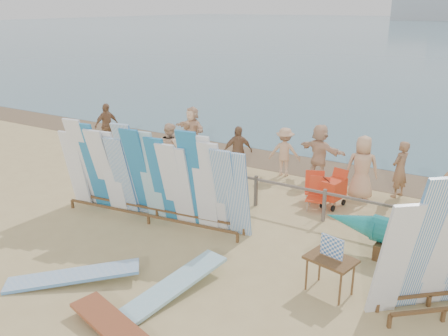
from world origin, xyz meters
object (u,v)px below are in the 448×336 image
Objects in this scene: beach_chair_left at (317,200)px; beachgoer_1 at (186,143)px; vendor_table at (330,274)px; stroller at (334,193)px; main_surfboard_rack at (150,178)px; beachgoer_2 at (171,149)px; beach_chair_right at (314,193)px; beachgoer_7 at (400,169)px; beachgoer_11 at (192,129)px; beachgoer_6 at (362,168)px; beachgoer_3 at (285,152)px; flat_board_e at (74,282)px; flat_board_b at (172,295)px; beachgoer_4 at (238,152)px; beachgoer_5 at (319,152)px; beachgoer_extra_1 at (107,126)px; side_surfboard_rack at (446,252)px.

beach_chair_left is 5.63m from beachgoer_1.
vendor_table is 1.16× the size of stroller.
main_surfboard_rack is 3.59m from beachgoer_2.
beach_chair_right is 0.56× the size of beachgoer_1.
stroller is 2.24m from beachgoer_7.
beachgoer_6 is at bearing 6.71° from beachgoer_11.
beachgoer_2 is (-5.53, -0.21, 0.47)m from stroller.
main_surfboard_rack is 5.13m from stroller.
beachgoer_6 is at bearing 19.08° from beach_chair_right.
main_surfboard_rack reaches higher than beach_chair_left.
beachgoer_2 is at bearing 15.77° from beachgoer_3.
beachgoer_6 is 7.07m from beachgoer_11.
flat_board_e is at bearing 67.90° from beachgoer_3.
flat_board_b is at bearing -51.82° from main_surfboard_rack.
beachgoer_4 is 1.11× the size of beachgoer_1.
flat_board_e is 6.71m from beachgoer_2.
beachgoer_2 is at bearing -166.19° from stroller.
beachgoer_3 is (-3.57, 5.85, 0.41)m from vendor_table.
beach_chair_right is at bearing 123.19° from beachgoer_5.
beachgoer_3 is at bearing 132.87° from flat_board_e.
beachgoer_4 is 0.97× the size of beachgoer_extra_1.
beach_chair_right is (-1.90, 4.24, -0.16)m from vendor_table.
beachgoer_11 is at bearing -27.18° from beachgoer_6.
vendor_table is 1.42× the size of beach_chair_right.
side_surfboard_rack is 1.55× the size of beachgoer_5.
flat_board_b is 1.66× the size of beachgoer_3.
side_surfboard_rack is at bearing 120.31° from beachgoer_3.
beach_chair_left is 0.51× the size of beachgoer_11.
main_surfboard_rack is at bearing 29.98° from beachgoer_6.
stroller is 5.55m from beachgoer_2.
flat_board_e is at bearing -105.60° from stroller.
flat_board_b is at bearing -43.51° from beachgoer_1.
flat_board_e is at bearing -134.08° from beach_chair_right.
beach_chair_left is 0.53× the size of beachgoer_7.
beachgoer_6 is at bearing 151.30° from beachgoer_3.
beach_chair_right is at bearing -177.56° from stroller.
beachgoer_6 reaches higher than beachgoer_3.
beachgoer_11 is (-6.93, 1.41, -0.07)m from beachgoer_6.
vendor_table is 0.71× the size of beachgoer_4.
beachgoer_4 is 0.98× the size of beachgoer_11.
side_surfboard_rack is 5.58m from beachgoer_6.
flat_board_e is 9.51m from beachgoer_7.
beachgoer_3 is at bearing -130.74° from beachgoer_2.
stroller is at bearing 113.09° from flat_board_e.
flat_board_b is 1.52× the size of beachgoer_extra_1.
beachgoer_extra_1 reaches higher than beach_chair_left.
side_surfboard_rack is 1.75× the size of beachgoer_3.
stroller is 3.63m from beachgoer_4.
beachgoer_extra_1 is at bearing -65.22° from beachgoer_7.
beachgoer_extra_1 is at bearing -180.00° from flat_board_e.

